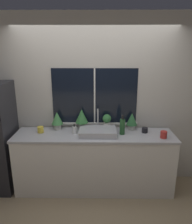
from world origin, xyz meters
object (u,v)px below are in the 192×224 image
object	(u,v)px
potted_plant_center_right	(107,121)
mug_yellow	(41,130)
potted_plant_center_left	(82,117)
mug_red	(164,135)
mug_black	(145,130)
potted_plant_far_left	(57,119)
potted_plant_far_right	(132,120)
bottle_tall	(122,126)
sink	(98,132)
soap_bottle	(74,130)

from	to	relation	value
potted_plant_center_right	mug_yellow	world-z (taller)	potted_plant_center_right
potted_plant_center_left	mug_red	xyz separation A→B (m)	(1.21, -0.34, -0.15)
mug_black	potted_plant_far_left	bearing A→B (deg)	174.56
potted_plant_far_right	potted_plant_center_left	bearing A→B (deg)	180.00
potted_plant_far_right	mug_yellow	size ratio (longest dim) A/B	2.84
bottle_tall	sink	bearing A→B (deg)	-176.00
potted_plant_center_right	potted_plant_far_right	size ratio (longest dim) A/B	0.92
potted_plant_far_left	mug_black	xyz separation A→B (m)	(1.37, -0.13, -0.13)
sink	mug_yellow	size ratio (longest dim) A/B	5.77
sink	bottle_tall	distance (m)	0.38
potted_plant_center_left	potted_plant_far_right	xyz separation A→B (m)	(0.79, -0.00, -0.05)
potted_plant_far_right	bottle_tall	distance (m)	0.26
bottle_tall	potted_plant_center_left	bearing A→B (deg)	162.44
potted_plant_center_left	mug_red	distance (m)	1.26
sink	potted_plant_center_left	world-z (taller)	sink
sink	mug_yellow	bearing A→B (deg)	175.18
potted_plant_far_right	potted_plant_far_left	bearing A→B (deg)	180.00
mug_yellow	potted_plant_far_left	bearing A→B (deg)	32.48
potted_plant_far_right	mug_black	xyz separation A→B (m)	(0.19, -0.13, -0.12)
sink	potted_plant_center_left	xyz separation A→B (m)	(-0.25, 0.22, 0.15)
mug_black	mug_red	world-z (taller)	mug_red
soap_bottle	mug_black	world-z (taller)	soap_bottle
potted_plant_center_right	mug_yellow	bearing A→B (deg)	-171.71
potted_plant_far_left	potted_plant_far_right	size ratio (longest dim) A/B	1.05
potted_plant_far_left	bottle_tall	distance (m)	1.03
potted_plant_center_left	mug_red	size ratio (longest dim) A/B	3.24
soap_bottle	mug_red	world-z (taller)	soap_bottle
potted_plant_far_right	mug_red	distance (m)	0.54
sink	soap_bottle	size ratio (longest dim) A/B	3.68
soap_bottle	mug_yellow	xyz separation A→B (m)	(-0.53, 0.04, -0.02)
sink	potted_plant_center_left	distance (m)	0.37
potted_plant_far_right	mug_black	size ratio (longest dim) A/B	2.99
mug_yellow	bottle_tall	bearing A→B (deg)	-2.22
sink	potted_plant_far_left	size ratio (longest dim) A/B	1.93
sink	potted_plant_far_left	distance (m)	0.69
potted_plant_center_right	mug_yellow	size ratio (longest dim) A/B	2.61
mug_black	potted_plant_center_right	bearing A→B (deg)	167.36
potted_plant_far_right	soap_bottle	world-z (taller)	potted_plant_far_right
bottle_tall	potted_plant_center_right	bearing A→B (deg)	138.94
mug_black	mug_red	bearing A→B (deg)	-42.30
sink	potted_plant_center_right	size ratio (longest dim) A/B	2.21
sink	potted_plant_center_right	bearing A→B (deg)	57.52
potted_plant_far_left	potted_plant_center_right	bearing A→B (deg)	-0.00
mug_yellow	soap_bottle	bearing A→B (deg)	-4.56
mug_red	sink	bearing A→B (deg)	173.10
mug_black	sink	bearing A→B (deg)	-172.70
soap_bottle	bottle_tall	bearing A→B (deg)	-0.51
soap_bottle	mug_black	size ratio (longest dim) A/B	1.65
sink	mug_black	bearing A→B (deg)	7.30
potted_plant_far_right	mug_yellow	distance (m)	1.43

